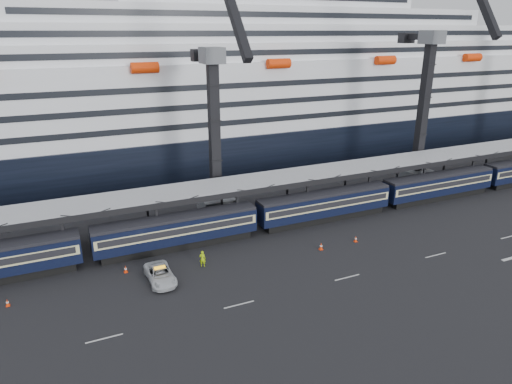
{
  "coord_description": "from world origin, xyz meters",
  "views": [
    {
      "loc": [
        -39.45,
        -37.71,
        23.94
      ],
      "look_at": [
        -17.98,
        10.0,
        5.38
      ],
      "focal_mm": 32.0,
      "sensor_mm": 36.0,
      "label": 1
    }
  ],
  "objects": [
    {
      "name": "worker",
      "position": [
        -26.81,
        4.35,
        0.92
      ],
      "size": [
        0.79,
        0.69,
        1.83
      ],
      "primitive_type": "imported",
      "rotation": [
        0.0,
        0.0,
        2.69
      ],
      "color": "#A9DA0B",
      "rests_on": "ground"
    },
    {
      "name": "crane_dark_mid",
      "position": [
        15.0,
        17.59,
        13.36
      ],
      "size": [
        4.5,
        18.24,
        39.64
      ],
      "color": "#52555A",
      "rests_on": "ground"
    },
    {
      "name": "crane_dark_near",
      "position": [
        -20.0,
        18.59,
        11.93
      ],
      "size": [
        4.5,
        17.75,
        35.08
      ],
      "color": "#52555A",
      "rests_on": "ground"
    },
    {
      "name": "traffic_cone_b",
      "position": [
        -34.57,
        6.44,
        0.38
      ],
      "size": [
        0.39,
        0.39,
        0.78
      ],
      "color": "#F53607",
      "rests_on": "ground"
    },
    {
      "name": "cruise_ship",
      "position": [
        -1.08,
        45.99,
        12.34
      ],
      "size": [
        214.09,
        28.84,
        34.0
      ],
      "color": "black",
      "rests_on": "ground"
    },
    {
      "name": "traffic_cone_a",
      "position": [
        -45.51,
        4.56,
        0.36
      ],
      "size": [
        0.36,
        0.36,
        0.72
      ],
      "color": "#F53607",
      "rests_on": "ground"
    },
    {
      "name": "ground",
      "position": [
        0.0,
        0.0,
        0.0
      ],
      "size": [
        260.0,
        260.0,
        0.0
      ],
      "primitive_type": "plane",
      "color": "black",
      "rests_on": "ground"
    },
    {
      "name": "train",
      "position": [
        -4.65,
        10.0,
        2.2
      ],
      "size": [
        133.05,
        3.0,
        4.05
      ],
      "color": "black",
      "rests_on": "ground"
    },
    {
      "name": "traffic_cone_c",
      "position": [
        -8.18,
        2.62,
        0.39
      ],
      "size": [
        0.39,
        0.39,
        0.78
      ],
      "color": "#F53607",
      "rests_on": "ground"
    },
    {
      "name": "traffic_cone_d",
      "position": [
        -13.08,
        2.55,
        0.43
      ],
      "size": [
        0.44,
        0.44,
        0.87
      ],
      "color": "#F53607",
      "rests_on": "ground"
    },
    {
      "name": "pickup_truck",
      "position": [
        -31.65,
        3.15,
        0.74
      ],
      "size": [
        2.55,
        5.39,
        1.49
      ],
      "primitive_type": "imported",
      "rotation": [
        0.0,
        0.0,
        0.01
      ],
      "color": "silver",
      "rests_on": "ground"
    },
    {
      "name": "canopy",
      "position": [
        0.0,
        14.0,
        5.25
      ],
      "size": [
        130.0,
        6.25,
        5.53
      ],
      "color": "#94979B",
      "rests_on": "ground"
    },
    {
      "name": "lane_markings",
      "position": [
        8.15,
        -5.23,
        0.01
      ],
      "size": [
        111.0,
        4.27,
        0.02
      ],
      "color": "beige",
      "rests_on": "ground"
    }
  ]
}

